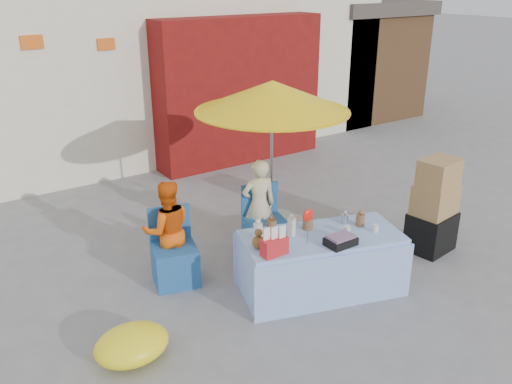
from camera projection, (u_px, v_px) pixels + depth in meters
ground at (281, 295)px, 5.93m from camera, size 80.00×80.00×0.00m
market_table at (320, 262)px, 5.91m from camera, size 1.92×1.31×1.06m
chair_left at (175, 261)px, 6.10m from camera, size 0.58×0.58×0.85m
chair_right at (265, 234)px, 6.76m from camera, size 0.58×0.58×0.85m
vendor_orange at (167, 230)px, 6.08m from camera, size 0.67×0.58×1.18m
vendor_beige at (259, 205)px, 6.73m from camera, size 0.49×0.39×1.19m
umbrella at (272, 97)px, 6.52m from camera, size 1.90×1.90×2.09m
box_stack at (434, 209)px, 6.71m from camera, size 0.60×0.52×1.22m
tarp_bundle at (132, 345)px, 4.89m from camera, size 0.83×0.75×0.31m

